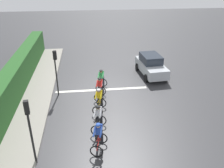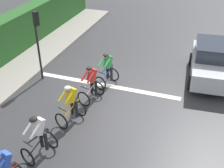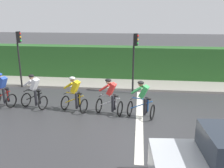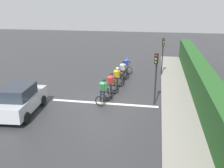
% 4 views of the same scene
% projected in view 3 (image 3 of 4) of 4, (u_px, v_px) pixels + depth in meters
% --- Properties ---
extents(ground_plane, '(80.00, 80.00, 0.00)m').
position_uv_depth(ground_plane, '(135.00, 117.00, 10.88)').
color(ground_plane, '#333335').
extents(sidewalk_kerb, '(2.80, 25.69, 0.12)m').
position_uv_depth(sidewalk_kerb, '(105.00, 82.00, 15.90)').
color(sidewalk_kerb, gray).
rests_on(sidewalk_kerb, ground).
extents(stone_wall_low, '(0.44, 25.69, 0.60)m').
position_uv_depth(stone_wall_low, '(107.00, 75.00, 16.69)').
color(stone_wall_low, gray).
rests_on(stone_wall_low, ground).
extents(hedge_wall, '(1.10, 25.69, 2.20)m').
position_uv_depth(hedge_wall, '(108.00, 63.00, 16.74)').
color(hedge_wall, '#265623').
rests_on(hedge_wall, ground).
extents(road_marking_stop_line, '(7.00, 0.30, 0.01)m').
position_uv_depth(road_marking_stop_line, '(139.00, 117.00, 10.85)').
color(road_marking_stop_line, silver).
rests_on(road_marking_stop_line, ground).
extents(cyclist_lead, '(0.97, 1.23, 1.66)m').
position_uv_depth(cyclist_lead, '(3.00, 90.00, 11.93)').
color(cyclist_lead, black).
rests_on(cyclist_lead, ground).
extents(cyclist_second, '(0.97, 1.23, 1.66)m').
position_uv_depth(cyclist_second, '(34.00, 92.00, 11.67)').
color(cyclist_second, black).
rests_on(cyclist_second, ground).
extents(cyclist_mid, '(0.99, 1.24, 1.66)m').
position_uv_depth(cyclist_mid, '(75.00, 95.00, 11.29)').
color(cyclist_mid, black).
rests_on(cyclist_mid, ground).
extents(cyclist_fourth, '(0.94, 1.22, 1.66)m').
position_uv_depth(cyclist_fourth, '(110.00, 98.00, 10.96)').
color(cyclist_fourth, black).
rests_on(cyclist_fourth, ground).
extents(cyclist_trailing, '(0.98, 1.24, 1.66)m').
position_uv_depth(cyclist_trailing, '(142.00, 101.00, 10.61)').
color(cyclist_trailing, black).
rests_on(cyclist_trailing, ground).
extents(traffic_light_near_crossing, '(0.25, 0.31, 3.34)m').
position_uv_depth(traffic_light_near_crossing, '(135.00, 54.00, 13.30)').
color(traffic_light_near_crossing, black).
rests_on(traffic_light_near_crossing, ground).
extents(traffic_light_far_junction, '(0.22, 0.31, 3.34)m').
position_uv_depth(traffic_light_far_junction, '(19.00, 51.00, 14.48)').
color(traffic_light_far_junction, black).
rests_on(traffic_light_far_junction, ground).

